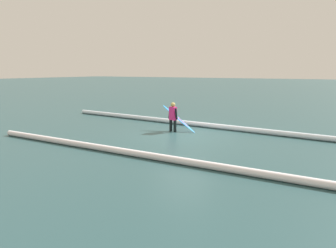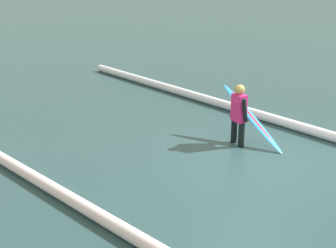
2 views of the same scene
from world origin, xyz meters
TOP-DOWN VIEW (x-y plane):
  - ground_plane at (0.00, 0.00)m, footprint 193.09×193.09m
  - surfer at (0.85, -0.49)m, footprint 0.50×0.32m
  - surfboard at (0.75, -0.84)m, footprint 1.88×0.41m
  - wave_crest_foreground at (-1.42, -2.15)m, footprint 20.75×1.16m
  - wave_crest_midground at (-0.90, 3.67)m, footprint 15.20×0.66m

SIDE VIEW (x-z plane):
  - ground_plane at x=0.00m, z-range 0.00..0.00m
  - wave_crest_midground at x=-0.90m, z-range 0.00..0.22m
  - wave_crest_foreground at x=-1.42m, z-range 0.00..0.24m
  - surfboard at x=0.75m, z-range -0.02..1.17m
  - surfer at x=0.85m, z-range 0.07..1.45m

